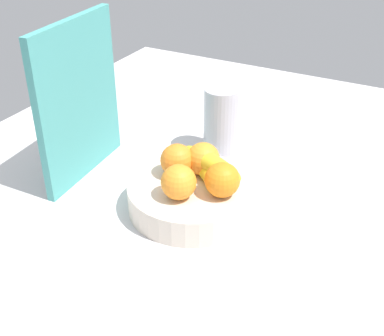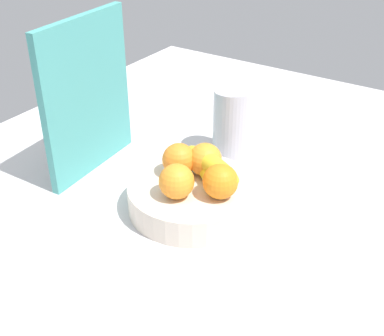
% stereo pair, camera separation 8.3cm
% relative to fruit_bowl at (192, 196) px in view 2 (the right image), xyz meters
% --- Properties ---
extents(ground_plane, '(1.80, 1.40, 0.03)m').
position_rel_fruit_bowl_xyz_m(ground_plane, '(-0.03, -0.03, -0.04)').
color(ground_plane, silver).
extents(fruit_bowl, '(0.27, 0.27, 0.06)m').
position_rel_fruit_bowl_xyz_m(fruit_bowl, '(0.00, 0.00, 0.00)').
color(fruit_bowl, beige).
rests_on(fruit_bowl, ground_plane).
extents(orange_front_left, '(0.07, 0.07, 0.07)m').
position_rel_fruit_bowl_xyz_m(orange_front_left, '(-0.05, 0.00, 0.06)').
color(orange_front_left, orange).
rests_on(orange_front_left, fruit_bowl).
extents(orange_front_right, '(0.07, 0.07, 0.07)m').
position_rel_fruit_bowl_xyz_m(orange_front_right, '(-0.01, -0.07, 0.06)').
color(orange_front_right, orange).
rests_on(orange_front_right, fruit_bowl).
extents(orange_center, '(0.07, 0.07, 0.07)m').
position_rel_fruit_bowl_xyz_m(orange_center, '(0.05, -0.00, 0.06)').
color(orange_center, orange).
rests_on(orange_center, fruit_bowl).
extents(orange_back_left, '(0.07, 0.07, 0.07)m').
position_rel_fruit_bowl_xyz_m(orange_back_left, '(0.02, 0.05, 0.06)').
color(orange_back_left, orange).
rests_on(orange_back_left, fruit_bowl).
extents(banana_bunch, '(0.14, 0.17, 0.06)m').
position_rel_fruit_bowl_xyz_m(banana_bunch, '(0.03, -0.03, 0.06)').
color(banana_bunch, yellow).
rests_on(banana_bunch, fruit_bowl).
extents(cutting_board, '(0.28, 0.04, 0.36)m').
position_rel_fruit_bowl_xyz_m(cutting_board, '(0.02, 0.29, 0.15)').
color(cutting_board, teal).
rests_on(cutting_board, ground_plane).
extents(thermos_tumbler, '(0.09, 0.09, 0.17)m').
position_rel_fruit_bowl_xyz_m(thermos_tumbler, '(0.25, 0.05, 0.06)').
color(thermos_tumbler, '#B5B2BD').
rests_on(thermos_tumbler, ground_plane).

